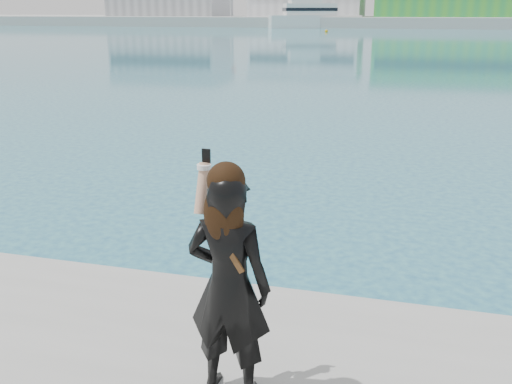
% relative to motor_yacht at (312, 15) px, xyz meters
% --- Properties ---
extents(far_quay, '(320.00, 40.00, 2.00)m').
position_rel_motor_yacht_xyz_m(far_quay, '(18.33, 18.12, -1.34)').
color(far_quay, '#9E9E99').
rests_on(far_quay, ground).
extents(motor_yacht, '(18.39, 11.44, 8.33)m').
position_rel_motor_yacht_xyz_m(motor_yacht, '(0.00, 0.00, 0.00)').
color(motor_yacht, silver).
rests_on(motor_yacht, ground).
extents(buoy_far, '(0.50, 0.50, 0.50)m').
position_rel_motor_yacht_xyz_m(buoy_far, '(6.16, -22.00, -2.34)').
color(buoy_far, '#E3A00B').
rests_on(buoy_far, ground).
extents(woman, '(0.61, 0.42, 1.70)m').
position_rel_motor_yacht_xyz_m(woman, '(18.77, -112.50, -0.68)').
color(woman, black).
rests_on(woman, near_quay).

